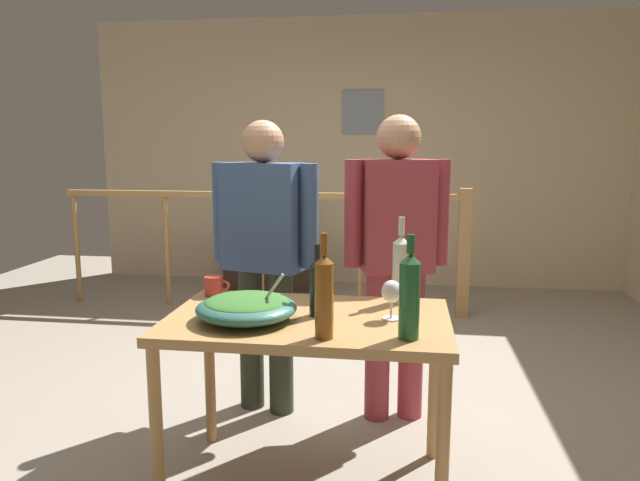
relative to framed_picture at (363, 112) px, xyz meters
name	(u,v)px	position (x,y,z in m)	size (l,w,h in m)	color
ground_plane	(309,408)	(-0.07, -2.95, -1.74)	(7.83, 7.83, 0.00)	#9E9384
back_wall	(356,153)	(-0.07, 0.06, -0.40)	(5.38, 0.10, 2.67)	beige
framed_picture	(363,112)	(0.00, 0.00, 0.00)	(0.41, 0.03, 0.42)	#889AA4
stair_railing	(326,231)	(-0.22, -1.07, -1.04)	(3.52, 0.10, 1.08)	#B2844C
tv_console	(272,266)	(-0.87, -0.29, -1.53)	(0.90, 0.40, 0.43)	#38281E
flat_screen_tv	(271,223)	(-0.87, -0.32, -1.08)	(0.52, 0.12, 0.39)	black
serving_table	(308,337)	(0.05, -3.69, -1.08)	(1.15, 0.70, 0.75)	#B2844C
salad_bowl	(247,307)	(-0.19, -3.77, -0.93)	(0.40, 0.40, 0.20)	#337060
wine_glass	(392,293)	(0.38, -3.68, -0.88)	(0.08, 0.08, 0.16)	silver
wine_bottle_green	(409,295)	(0.45, -3.90, -0.83)	(0.08, 0.08, 0.38)	#1E5628
wine_bottle_clear	(401,268)	(0.42, -3.42, -0.83)	(0.07, 0.07, 0.38)	silver
wine_bottle_amber	(324,295)	(0.15, -3.94, -0.83)	(0.07, 0.07, 0.39)	brown
wine_bottle_dark	(317,286)	(0.08, -3.67, -0.87)	(0.07, 0.07, 0.30)	black
mug_red	(214,286)	(-0.43, -3.42, -0.94)	(0.12, 0.08, 0.09)	#B7332D
person_standing_left	(265,244)	(-0.30, -2.99, -0.82)	(0.59, 0.32, 1.56)	#2D3323
person_standing_right	(397,246)	(0.39, -2.99, -0.81)	(0.53, 0.30, 1.58)	#9E3842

